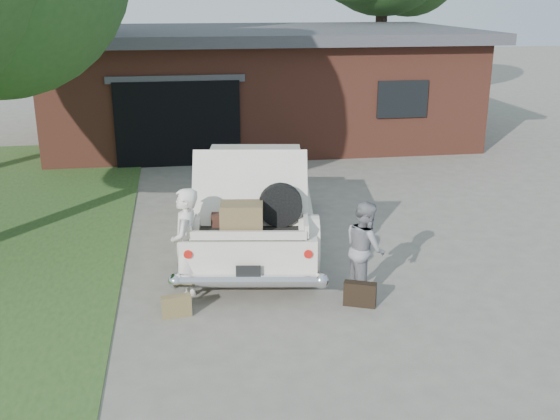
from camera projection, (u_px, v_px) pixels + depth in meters
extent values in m
plane|color=gray|center=(286.00, 291.00, 9.95)|extent=(90.00, 90.00, 0.00)
cube|color=brown|center=(257.00, 88.00, 20.41)|extent=(12.00, 7.00, 3.00)
cube|color=#4C4C51|center=(257.00, 33.00, 19.89)|extent=(12.80, 7.80, 0.30)
cube|color=black|center=(178.00, 124.00, 16.93)|extent=(3.20, 0.30, 2.20)
cube|color=#4C4C51|center=(176.00, 79.00, 16.50)|extent=(3.50, 0.12, 0.18)
cube|color=black|center=(402.00, 99.00, 17.59)|extent=(1.40, 0.08, 1.00)
cylinder|color=#38281E|center=(380.00, 44.00, 24.91)|extent=(0.44, 0.44, 4.93)
cube|color=beige|center=(254.00, 208.00, 11.73)|extent=(2.72, 5.41, 0.67)
cube|color=#B8B5A2|center=(254.00, 171.00, 11.84)|extent=(2.00, 2.30, 0.54)
cube|color=black|center=(256.00, 159.00, 12.78)|extent=(1.60, 0.32, 0.45)
cube|color=black|center=(252.00, 188.00, 10.91)|extent=(1.60, 0.32, 0.45)
cylinder|color=black|center=(192.00, 262.00, 10.15)|extent=(0.33, 0.71, 0.68)
cylinder|color=black|center=(309.00, 261.00, 10.16)|extent=(0.33, 0.71, 0.68)
cylinder|color=black|center=(213.00, 195.00, 13.49)|extent=(0.33, 0.71, 0.68)
cylinder|color=black|center=(301.00, 195.00, 13.50)|extent=(0.33, 0.71, 0.68)
cylinder|color=silver|center=(248.00, 281.00, 9.30)|extent=(2.12, 0.50, 0.19)
cylinder|color=#A5140F|center=(188.00, 253.00, 9.24)|extent=(0.14, 0.12, 0.12)
cylinder|color=#A5140F|center=(308.00, 253.00, 9.25)|extent=(0.14, 0.12, 0.12)
cube|color=black|center=(248.00, 271.00, 9.23)|extent=(0.35, 0.07, 0.18)
cube|color=black|center=(250.00, 226.00, 9.75)|extent=(1.75, 1.36, 0.04)
cube|color=beige|center=(194.00, 219.00, 9.72)|extent=(0.23, 1.13, 0.19)
cube|color=beige|center=(305.00, 219.00, 9.73)|extent=(0.23, 1.13, 0.19)
cube|color=beige|center=(248.00, 235.00, 9.20)|extent=(1.64, 0.31, 0.12)
cube|color=beige|center=(250.00, 188.00, 9.83)|extent=(1.82, 0.92, 1.03)
cube|color=#41231B|center=(232.00, 217.00, 9.77)|extent=(0.64, 0.47, 0.19)
cube|color=brown|center=(242.00, 217.00, 9.42)|extent=(0.66, 0.49, 0.42)
cube|color=black|center=(260.00, 214.00, 9.92)|extent=(0.66, 0.48, 0.19)
cube|color=#8F6D49|center=(252.00, 203.00, 9.87)|extent=(0.53, 0.39, 0.17)
cylinder|color=black|center=(280.00, 205.00, 9.60)|extent=(0.66, 0.26, 0.65)
imported|color=white|center=(186.00, 246.00, 9.38)|extent=(0.52, 0.69, 1.71)
imported|color=gray|center=(365.00, 248.00, 9.67)|extent=(0.62, 0.76, 1.44)
cube|color=olive|center=(177.00, 306.00, 9.11)|extent=(0.42, 0.19, 0.32)
cube|color=black|center=(360.00, 294.00, 9.42)|extent=(0.49, 0.32, 0.36)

